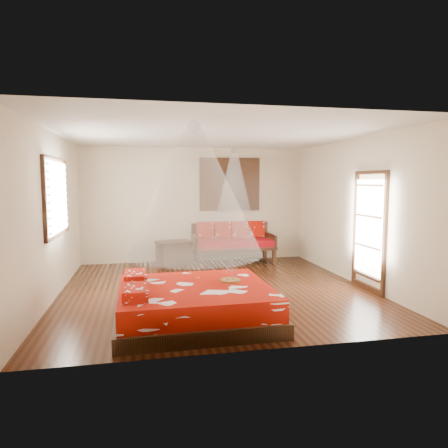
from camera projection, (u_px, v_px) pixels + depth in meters
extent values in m
cube|color=black|center=(215.00, 289.00, 7.34)|extent=(5.50, 5.50, 0.02)
cube|color=silver|center=(214.00, 134.00, 7.05)|extent=(5.50, 5.50, 0.02)
cube|color=beige|center=(52.00, 216.00, 6.65)|extent=(0.02, 5.50, 2.80)
cube|color=beige|center=(355.00, 211.00, 7.74)|extent=(0.02, 5.50, 2.80)
cube|color=beige|center=(195.00, 205.00, 9.88)|extent=(5.50, 0.02, 2.80)
cube|color=beige|center=(257.00, 232.00, 4.50)|extent=(5.50, 0.02, 2.80)
cube|color=black|center=(195.00, 314.00, 5.66)|extent=(2.22, 2.01, 0.20)
cube|color=#A01105|center=(195.00, 296.00, 5.63)|extent=(2.12, 1.91, 0.30)
cube|color=#A01105|center=(135.00, 292.00, 5.03)|extent=(0.32, 0.58, 0.15)
cube|color=#A01105|center=(135.00, 277.00, 5.84)|extent=(0.32, 0.58, 0.15)
cube|color=black|center=(198.00, 258.00, 9.18)|extent=(0.08, 0.08, 0.42)
cube|color=black|center=(274.00, 255.00, 9.55)|extent=(0.08, 0.08, 0.42)
cube|color=black|center=(194.00, 253.00, 9.92)|extent=(0.08, 0.08, 0.42)
cube|color=black|center=(265.00, 250.00, 10.28)|extent=(0.08, 0.08, 0.42)
cube|color=black|center=(233.00, 247.00, 9.71)|extent=(1.96, 0.87, 0.08)
cube|color=maroon|center=(233.00, 243.00, 9.70)|extent=(1.90, 0.81, 0.14)
cube|color=black|center=(230.00, 233.00, 10.07)|extent=(1.96, 0.06, 0.55)
cube|color=black|center=(195.00, 242.00, 9.51)|extent=(0.06, 0.87, 0.30)
cube|color=black|center=(270.00, 240.00, 9.88)|extent=(0.06, 0.87, 0.30)
cube|color=#A01105|center=(205.00, 231.00, 9.81)|extent=(0.41, 0.20, 0.43)
cube|color=#A01105|center=(222.00, 230.00, 9.90)|extent=(0.41, 0.20, 0.43)
cube|color=#A01105|center=(239.00, 230.00, 9.98)|extent=(0.41, 0.20, 0.43)
cube|color=#A01105|center=(256.00, 229.00, 10.07)|extent=(0.41, 0.20, 0.43)
cube|color=black|center=(174.00, 253.00, 9.59)|extent=(0.89, 0.74, 0.50)
cube|color=black|center=(174.00, 242.00, 9.56)|extent=(0.94, 0.79, 0.05)
cube|color=black|center=(230.00, 184.00, 9.96)|extent=(1.52, 0.06, 1.32)
cube|color=black|center=(230.00, 184.00, 9.95)|extent=(1.35, 0.04, 1.10)
cube|color=black|center=(56.00, 197.00, 6.82)|extent=(0.08, 1.74, 1.34)
cube|color=silver|center=(59.00, 197.00, 6.83)|extent=(0.04, 1.54, 1.10)
cube|color=black|center=(369.00, 233.00, 7.18)|extent=(0.08, 1.02, 2.16)
cube|color=white|center=(368.00, 227.00, 7.17)|extent=(0.03, 0.82, 1.70)
cylinder|color=brown|center=(230.00, 280.00, 5.88)|extent=(0.30, 0.30, 0.03)
cone|color=white|center=(194.00, 190.00, 5.47)|extent=(1.91, 1.91, 1.80)
cone|color=white|center=(234.00, 180.00, 9.50)|extent=(0.82, 0.82, 1.50)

